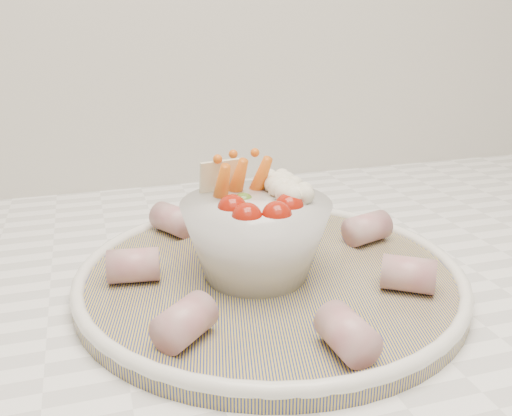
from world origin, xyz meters
name	(u,v)px	position (x,y,z in m)	size (l,w,h in m)	color
serving_platter	(270,276)	(0.02, 1.41, 0.93)	(0.42, 0.42, 0.02)	navy
veggie_bowl	(257,234)	(0.01, 1.41, 0.97)	(0.13, 0.13, 0.10)	silver
cured_meat_rolls	(269,257)	(0.02, 1.41, 0.95)	(0.29, 0.31, 0.03)	#A64B56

